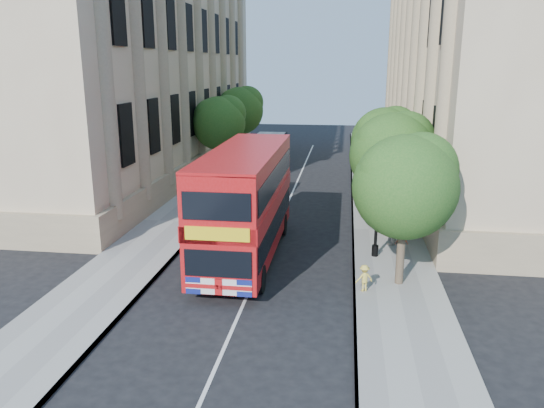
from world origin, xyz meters
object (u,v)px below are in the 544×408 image
at_px(double_decker_bus, 246,200).
at_px(woman_pedestrian, 392,226).
at_px(lamp_post, 377,205).
at_px(police_constable, 229,276).
at_px(box_van, 249,183).

height_order(double_decker_bus, woman_pedestrian, double_decker_bus).
bearing_deg(double_decker_bus, lamp_post, 6.90).
bearing_deg(police_constable, double_decker_bus, -74.80).
bearing_deg(box_van, lamp_post, -45.91).
xyz_separation_m(double_decker_bus, box_van, (-1.58, 9.29, -1.33)).
bearing_deg(police_constable, lamp_post, -125.44).
bearing_deg(double_decker_bus, police_constable, -87.64).
distance_m(box_van, woman_pedestrian, 10.72).
bearing_deg(police_constable, woman_pedestrian, -120.91).
height_order(box_van, woman_pedestrian, box_van).
distance_m(double_decker_bus, box_van, 9.52).
distance_m(double_decker_bus, woman_pedestrian, 7.26).
bearing_deg(lamp_post, box_van, 130.63).
xyz_separation_m(lamp_post, police_constable, (-5.63, -5.00, -1.65)).
distance_m(police_constable, woman_pedestrian, 9.34).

